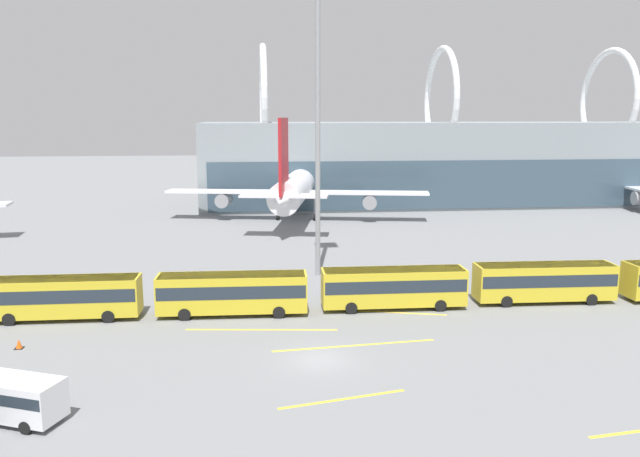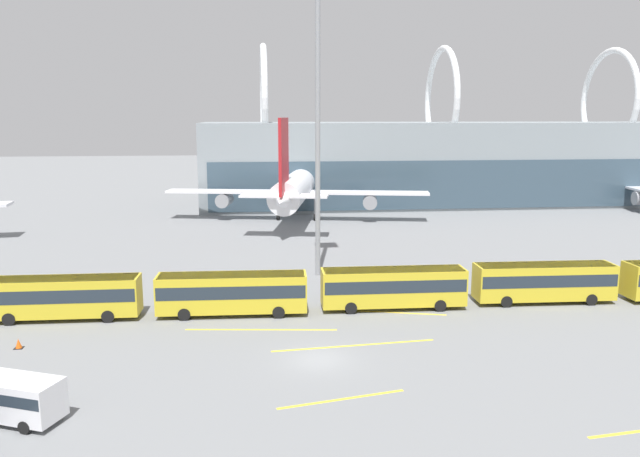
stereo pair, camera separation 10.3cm
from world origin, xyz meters
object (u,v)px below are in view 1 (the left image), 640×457
at_px(airliner_at_gate_far, 297,187).
at_px(shuttle_bus_0, 62,295).
at_px(shuttle_bus_1, 232,291).
at_px(service_van_foreground, 14,396).
at_px(traffic_cone_0, 19,344).
at_px(shuttle_bus_3, 544,280).
at_px(shuttle_bus_2, 394,286).
at_px(airliner_parked_remote, 613,179).
at_px(floodlight_mast, 318,63).

xyz_separation_m(airliner_at_gate_far, shuttle_bus_0, (-21.95, -46.08, -3.25)).
distance_m(airliner_at_gate_far, shuttle_bus_1, 47.27).
height_order(service_van_foreground, traffic_cone_0, service_van_foreground).
bearing_deg(shuttle_bus_3, shuttle_bus_1, -176.99).
bearing_deg(shuttle_bus_3, shuttle_bus_0, -177.86).
distance_m(shuttle_bus_0, service_van_foreground, 17.38).
relative_size(shuttle_bus_2, shuttle_bus_3, 1.00).
bearing_deg(service_van_foreground, airliner_at_gate_far, 95.29).
xyz_separation_m(shuttle_bus_1, traffic_cone_0, (-14.69, -5.93, -1.65)).
xyz_separation_m(airliner_parked_remote, shuttle_bus_0, (-81.62, -59.00, -2.53)).
bearing_deg(floodlight_mast, shuttle_bus_0, -151.32).
height_order(airliner_parked_remote, shuttle_bus_3, airliner_parked_remote).
distance_m(airliner_at_gate_far, shuttle_bus_3, 49.39).
relative_size(shuttle_bus_0, floodlight_mast, 0.39).
xyz_separation_m(shuttle_bus_3, floodlight_mast, (-18.58, 11.54, 19.01)).
bearing_deg(airliner_parked_remote, shuttle_bus_3, 61.19).
bearing_deg(shuttle_bus_2, traffic_cone_0, -166.50).
bearing_deg(traffic_cone_0, shuttle_bus_3, 8.97).
height_order(shuttle_bus_2, traffic_cone_0, shuttle_bus_2).
height_order(shuttle_bus_2, service_van_foreground, shuttle_bus_2).
height_order(airliner_parked_remote, shuttle_bus_0, airliner_parked_remote).
xyz_separation_m(service_van_foreground, floodlight_mast, (19.29, 29.06, 19.59)).
relative_size(shuttle_bus_1, shuttle_bus_2, 1.00).
bearing_deg(shuttle_bus_0, floodlight_mast, 29.53).
distance_m(shuttle_bus_2, traffic_cone_0, 28.83).
relative_size(airliner_parked_remote, service_van_foreground, 7.51).
relative_size(airliner_parked_remote, shuttle_bus_3, 3.54).
bearing_deg(airliner_at_gate_far, shuttle_bus_1, -179.81).
bearing_deg(shuttle_bus_2, service_van_foreground, -143.87).
relative_size(airliner_parked_remote, shuttle_bus_2, 3.55).
xyz_separation_m(shuttle_bus_1, shuttle_bus_2, (13.42, 0.30, 0.00)).
relative_size(shuttle_bus_0, shuttle_bus_3, 1.00).
distance_m(shuttle_bus_0, shuttle_bus_2, 26.84).
xyz_separation_m(airliner_at_gate_far, floodlight_mast, (-0.27, -34.22, 15.76)).
distance_m(airliner_parked_remote, shuttle_bus_3, 71.84).
bearing_deg(traffic_cone_0, airliner_at_gate_far, 66.07).
bearing_deg(airliner_at_gate_far, shuttle_bus_2, -163.33).
distance_m(airliner_parked_remote, floodlight_mast, 78.02).
xyz_separation_m(shuttle_bus_3, traffic_cone_0, (-41.52, -6.55, -1.65)).
bearing_deg(shuttle_bus_3, airliner_at_gate_far, 113.48).
height_order(airliner_at_gate_far, service_van_foreground, airliner_at_gate_far).
height_order(shuttle_bus_1, shuttle_bus_2, same).
height_order(airliner_parked_remote, shuttle_bus_2, airliner_parked_remote).
xyz_separation_m(airliner_parked_remote, traffic_cone_0, (-82.89, -65.23, -4.18)).
distance_m(shuttle_bus_0, shuttle_bus_3, 40.26).
height_order(shuttle_bus_0, shuttle_bus_1, same).
xyz_separation_m(airliner_at_gate_far, shuttle_bus_2, (4.89, -46.08, -3.25)).
distance_m(floodlight_mast, traffic_cone_0, 35.79).
bearing_deg(shuttle_bus_0, traffic_cone_0, -100.66).
bearing_deg(shuttle_bus_0, shuttle_bus_1, -0.43).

